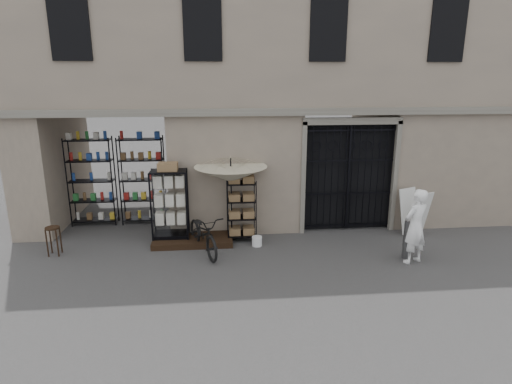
{
  "coord_description": "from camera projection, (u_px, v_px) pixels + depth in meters",
  "views": [
    {
      "loc": [
        -1.76,
        -8.71,
        4.14
      ],
      "look_at": [
        -0.8,
        1.4,
        1.35
      ],
      "focal_mm": 30.0,
      "sensor_mm": 36.0,
      "label": 1
    }
  ],
  "objects": [
    {
      "name": "shop_recess",
      "position": [
        114.0,
        176.0,
        11.5
      ],
      "size": [
        3.0,
        1.7,
        3.0
      ],
      "primitive_type": "cube",
      "color": "black",
      "rests_on": "ground"
    },
    {
      "name": "bicycle",
      "position": [
        204.0,
        252.0,
        10.34
      ],
      "size": [
        0.95,
        1.14,
        1.86
      ],
      "primitive_type": "imported",
      "rotation": [
        0.0,
        0.0,
        0.36
      ],
      "color": "black",
      "rests_on": "ground"
    },
    {
      "name": "wooden_stool",
      "position": [
        54.0,
        240.0,
        10.09
      ],
      "size": [
        0.42,
        0.42,
        0.69
      ],
      "rotation": [
        0.0,
        0.0,
        -0.37
      ],
      "color": "black",
      "rests_on": "ground"
    },
    {
      "name": "ground",
      "position": [
        297.0,
        265.0,
        9.62
      ],
      "size": [
        80.0,
        80.0,
        0.0
      ],
      "primitive_type": "plane",
      "color": "black",
      "rests_on": "ground"
    },
    {
      "name": "white_bucket",
      "position": [
        257.0,
        241.0,
        10.69
      ],
      "size": [
        0.33,
        0.33,
        0.24
      ],
      "primitive_type": "cylinder",
      "rotation": [
        0.0,
        0.0,
        0.39
      ],
      "color": "white",
      "rests_on": "ground"
    },
    {
      "name": "main_building",
      "position": [
        275.0,
        62.0,
        12.27
      ],
      "size": [
        14.0,
        4.0,
        9.0
      ],
      "primitive_type": "cube",
      "color": "gray",
      "rests_on": "ground"
    },
    {
      "name": "steel_bollard",
      "position": [
        407.0,
        240.0,
        9.9
      ],
      "size": [
        0.17,
        0.17,
        0.91
      ],
      "primitive_type": "cylinder",
      "rotation": [
        0.0,
        0.0,
        -0.05
      ],
      "color": "#565657",
      "rests_on": "ground"
    },
    {
      "name": "iron_gate",
      "position": [
        347.0,
        176.0,
        11.57
      ],
      "size": [
        2.5,
        0.21,
        3.0
      ],
      "color": "black",
      "rests_on": "ground"
    },
    {
      "name": "step_platform",
      "position": [
        193.0,
        240.0,
        10.87
      ],
      "size": [
        2.0,
        0.9,
        0.15
      ],
      "primitive_type": "cube",
      "color": "black",
      "rests_on": "ground"
    },
    {
      "name": "display_cabinet",
      "position": [
        170.0,
        207.0,
        10.72
      ],
      "size": [
        0.91,
        0.63,
        1.87
      ],
      "rotation": [
        0.0,
        0.0,
        0.11
      ],
      "color": "black",
      "rests_on": "step_platform"
    },
    {
      "name": "shop_shelving",
      "position": [
        117.0,
        181.0,
        12.04
      ],
      "size": [
        2.7,
        0.5,
        2.5
      ],
      "primitive_type": "cube",
      "color": "black",
      "rests_on": "ground"
    },
    {
      "name": "market_umbrella",
      "position": [
        231.0,
        170.0,
        10.6
      ],
      "size": [
        1.82,
        1.85,
        2.59
      ],
      "rotation": [
        0.0,
        0.0,
        0.16
      ],
      "color": "black",
      "rests_on": "ground"
    },
    {
      "name": "wire_rack",
      "position": [
        241.0,
        210.0,
        10.91
      ],
      "size": [
        0.75,
        0.56,
        1.62
      ],
      "rotation": [
        0.0,
        0.0,
        0.08
      ],
      "color": "black",
      "rests_on": "ground"
    },
    {
      "name": "shopkeeper",
      "position": [
        412.0,
        262.0,
        9.79
      ],
      "size": [
        1.3,
        1.83,
        0.41
      ],
      "primitive_type": "imported",
      "rotation": [
        0.0,
        0.0,
        3.57
      ],
      "color": "white",
      "rests_on": "ground"
    },
    {
      "name": "easel_sign",
      "position": [
        414.0,
        213.0,
        11.29
      ],
      "size": [
        0.78,
        0.83,
        1.2
      ],
      "rotation": [
        0.0,
        0.0,
        0.4
      ],
      "color": "silver",
      "rests_on": "ground"
    }
  ]
}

